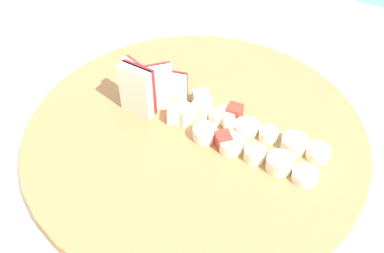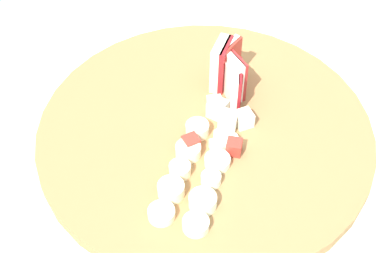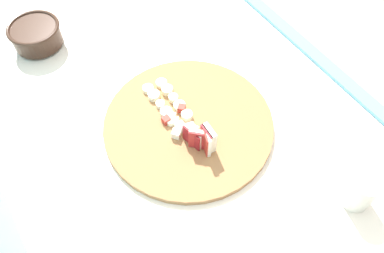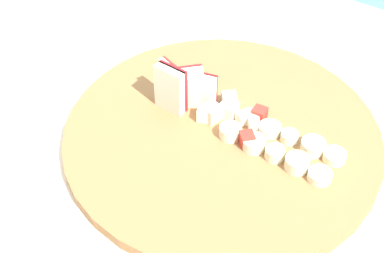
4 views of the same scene
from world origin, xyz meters
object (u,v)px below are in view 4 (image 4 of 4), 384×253
at_px(cutting_board, 222,134).
at_px(apple_dice_pile, 230,114).
at_px(apple_wedge_fan, 182,88).
at_px(banana_slice_rows, 283,145).

height_order(cutting_board, apple_dice_pile, apple_dice_pile).
relative_size(apple_wedge_fan, apple_dice_pile, 0.83).
height_order(apple_dice_pile, banana_slice_rows, apple_dice_pile).
bearing_deg(cutting_board, apple_dice_pile, 93.90).
bearing_deg(apple_wedge_fan, cutting_board, -7.74).
bearing_deg(apple_wedge_fan, banana_slice_rows, 1.07).
height_order(cutting_board, apple_wedge_fan, apple_wedge_fan).
distance_m(cutting_board, apple_wedge_fan, 0.08).
xyz_separation_m(apple_dice_pile, banana_slice_rows, (0.08, -0.01, -0.00)).
bearing_deg(banana_slice_rows, cutting_board, -171.17).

